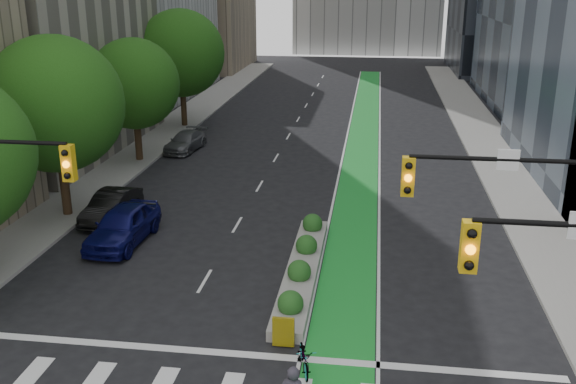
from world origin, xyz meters
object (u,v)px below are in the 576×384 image
(median_planter, at_px, (302,267))
(parked_car_left_far, at_px, (185,141))
(bicycle, at_px, (304,357))
(parked_car_left_mid, at_px, (111,206))
(parked_car_left_near, at_px, (123,225))

(median_planter, xyz_separation_m, parked_car_left_far, (-10.05, 17.97, 0.26))
(median_planter, distance_m, bicycle, 6.43)
(median_planter, xyz_separation_m, bicycle, (0.80, -6.38, 0.07))
(parked_car_left_far, bearing_deg, parked_car_left_mid, -82.27)
(parked_car_left_mid, bearing_deg, median_planter, -22.49)
(parked_car_left_near, height_order, parked_car_left_mid, parked_car_left_near)
(bicycle, bearing_deg, parked_car_left_near, 122.61)
(parked_car_left_near, bearing_deg, parked_car_left_far, 99.55)
(median_planter, height_order, bicycle, median_planter)
(median_planter, bearing_deg, parked_car_left_near, 165.25)
(median_planter, relative_size, parked_car_left_far, 2.37)
(bicycle, height_order, parked_car_left_mid, parked_car_left_mid)
(parked_car_left_near, relative_size, parked_car_left_mid, 1.16)
(median_planter, relative_size, bicycle, 6.16)
(bicycle, distance_m, parked_car_left_near, 12.42)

